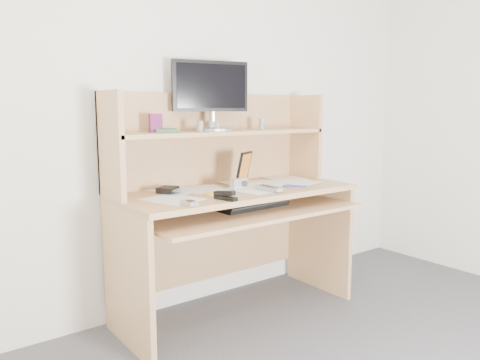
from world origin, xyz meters
TOP-DOWN VIEW (x-y plane):
  - back_wall at (0.00, 1.80)m, footprint 3.60×0.04m
  - desk at (0.00, 1.56)m, footprint 1.40×0.70m
  - paper_clutter at (0.00, 1.48)m, footprint 1.32×0.54m
  - keyboard at (0.04, 1.39)m, footprint 0.45×0.18m
  - tv_remote at (0.11, 1.32)m, footprint 0.07×0.18m
  - flip_phone at (-0.46, 1.23)m, footprint 0.05×0.09m
  - stapler at (-0.24, 1.24)m, footprint 0.07×0.14m
  - wallet at (-0.38, 1.60)m, footprint 0.14×0.14m
  - sticky_note_pad at (-0.20, 1.41)m, footprint 0.09×0.09m
  - digital_camera at (-0.01, 1.45)m, footprint 0.10×0.05m
  - game_case at (0.09, 1.54)m, footprint 0.13×0.08m
  - blue_pen at (0.30, 1.31)m, footprint 0.11×0.09m
  - card_box at (-0.41, 1.66)m, footprint 0.07×0.02m
  - shelf_book at (-0.34, 1.68)m, footprint 0.18×0.20m
  - chip_stack_a at (-0.06, 1.64)m, footprint 0.05×0.05m
  - chip_stack_b at (-0.18, 1.59)m, footprint 0.05×0.05m
  - chip_stack_c at (-0.02, 1.66)m, footprint 0.04×0.04m
  - chip_stack_d at (0.29, 1.61)m, footprint 0.05×0.05m
  - monitor at (-0.05, 1.67)m, footprint 0.47×0.23m

SIDE VIEW (x-z plane):
  - keyboard at x=0.04m, z-range 0.65..0.68m
  - desk at x=0.00m, z-range 0.04..1.34m
  - paper_clutter at x=0.00m, z-range 0.75..0.76m
  - sticky_note_pad at x=-0.20m, z-range 0.75..0.76m
  - blue_pen at x=0.30m, z-range 0.76..0.76m
  - tv_remote at x=0.11m, z-range 0.76..0.77m
  - flip_phone at x=-0.46m, z-range 0.76..0.78m
  - wallet at x=-0.38m, z-range 0.76..0.78m
  - stapler at x=-0.24m, z-range 0.76..0.80m
  - digital_camera at x=-0.01m, z-range 0.76..0.82m
  - game_case at x=0.09m, z-range 0.76..0.96m
  - shelf_book at x=-0.34m, z-range 1.08..1.10m
  - chip_stack_c at x=-0.02m, z-range 1.08..1.13m
  - chip_stack_a at x=-0.06m, z-range 1.08..1.14m
  - chip_stack_b at x=-0.18m, z-range 1.08..1.14m
  - chip_stack_d at x=0.29m, z-range 1.08..1.15m
  - card_box at x=-0.41m, z-range 1.08..1.18m
  - back_wall at x=0.00m, z-range 0.00..2.50m
  - monitor at x=-0.05m, z-range 1.09..1.50m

